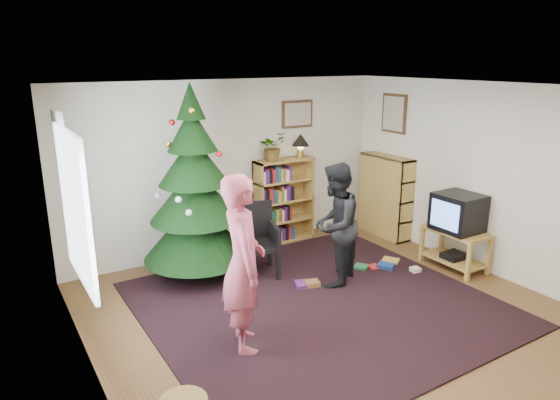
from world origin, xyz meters
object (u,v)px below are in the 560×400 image
picture_right (394,113)px  crt_tv (458,212)px  armchair (253,237)px  picture_back (297,114)px  tv_stand (455,246)px  bookshelf_back (284,199)px  bookshelf_right (385,195)px  person_by_chair (335,225)px  potted_plant (273,146)px  christmas_tree (195,200)px  person_standing (243,264)px  table_lamp (301,142)px

picture_right → crt_tv: 1.96m
armchair → picture_back: bearing=52.6°
tv_stand → crt_tv: size_ratio=1.48×
bookshelf_back → picture_back: bearing=22.6°
bookshelf_right → person_by_chair: bearing=119.6°
bookshelf_back → potted_plant: bearing=180.0°
armchair → crt_tv: bearing=-11.8°
christmas_tree → person_standing: size_ratio=1.42×
potted_plant → table_lamp: size_ratio=1.18×
crt_tv → person_standing: person_standing is taller
tv_stand → bookshelf_back: bearing=122.9°
picture_right → crt_tv: picture_right is taller
picture_right → armchair: 3.05m
crt_tv → potted_plant: (-1.59, 2.15, 0.71)m
table_lamp → crt_tv: bearing=-63.1°
picture_right → table_lamp: bearing=156.4°
bookshelf_back → tv_stand: size_ratio=1.53×
picture_right → person_standing: (-3.60, -1.76, -1.06)m
tv_stand → bookshelf_right: bearing=85.5°
crt_tv → picture_back: bearing=115.0°
bookshelf_right → picture_right: bearing=-69.7°
bookshelf_right → crt_tv: bearing=175.4°
picture_right → table_lamp: 1.53m
person_standing → table_lamp: bearing=-25.4°
christmas_tree → bookshelf_back: 1.81m
bookshelf_right → potted_plant: bearing=69.5°
christmas_tree → person_standing: (-0.27, -1.81, -0.16)m
bookshelf_back → table_lamp: bearing=0.0°
bookshelf_right → person_standing: (-3.46, -1.71, 0.22)m
christmas_tree → table_lamp: (1.98, 0.54, 0.50)m
bookshelf_right → person_by_chair: 2.10m
picture_back → table_lamp: 0.43m
armchair → person_standing: person_standing is taller
picture_back → tv_stand: picture_back is taller
picture_back → table_lamp: size_ratio=1.52×
person_by_chair → table_lamp: size_ratio=4.32×
bookshelf_back → table_lamp: (0.30, 0.00, 0.88)m
christmas_tree → person_by_chair: size_ratio=1.60×
armchair → person_by_chair: bearing=-32.4°
christmas_tree → tv_stand: size_ratio=2.96×
bookshelf_back → tv_stand: bearing=-57.1°
tv_stand → armchair: 2.75m
table_lamp → potted_plant: bearing=180.0°
person_by_chair → armchair: bearing=-82.6°
crt_tv → person_by_chair: person_by_chair is taller
picture_back → tv_stand: 3.00m
christmas_tree → bookshelf_back: (1.68, 0.54, -0.38)m
bookshelf_back → armchair: bookshelf_back is taller
christmas_tree → armchair: size_ratio=2.62×
picture_back → picture_right: picture_right is taller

